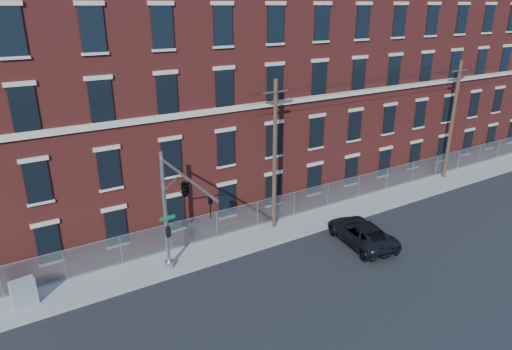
{
  "coord_description": "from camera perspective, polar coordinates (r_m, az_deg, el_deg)",
  "views": [
    {
      "loc": [
        -13.75,
        -17.5,
        14.38
      ],
      "look_at": [
        -0.41,
        4.0,
        4.86
      ],
      "focal_mm": 31.98,
      "sensor_mm": 36.0,
      "label": 1
    }
  ],
  "objects": [
    {
      "name": "traffic_signal_mast",
      "position": [
        22.98,
        -9.5,
        -2.72
      ],
      "size": [
        0.9,
        6.75,
        7.0
      ],
      "color": "#9EA0A5",
      "rests_on": "ground"
    },
    {
      "name": "utility_pole_mid",
      "position": [
        41.88,
        23.37,
        6.46
      ],
      "size": [
        1.8,
        0.28,
        10.0
      ],
      "color": "#402D20",
      "rests_on": "ground"
    },
    {
      "name": "chain_link_fence",
      "position": [
        37.51,
        14.42,
        -0.88
      ],
      "size": [
        59.06,
        0.06,
        1.85
      ],
      "color": "#A5A8AD",
      "rests_on": "ground"
    },
    {
      "name": "utility_pole_near",
      "position": [
        29.38,
        2.36,
        2.67
      ],
      "size": [
        1.8,
        0.28,
        10.0
      ],
      "color": "#402D20",
      "rests_on": "ground"
    },
    {
      "name": "sidewalk",
      "position": [
        37.07,
        15.71,
        -2.93
      ],
      "size": [
        65.0,
        3.0,
        0.12
      ],
      "primitive_type": "cube",
      "color": "gray",
      "rests_on": "ground"
    },
    {
      "name": "mill_building",
      "position": [
        41.1,
        7.59,
        11.72
      ],
      "size": [
        55.3,
        14.32,
        16.3
      ],
      "color": "maroon",
      "rests_on": "ground"
    },
    {
      "name": "overhead_wires",
      "position": [
        41.23,
        24.11,
        11.54
      ],
      "size": [
        40.0,
        0.62,
        0.62
      ],
      "color": "black",
      "rests_on": "ground"
    },
    {
      "name": "pickup_truck",
      "position": [
        29.95,
        13.02,
        -7.06
      ],
      "size": [
        3.23,
        5.64,
        1.48
      ],
      "primitive_type": "imported",
      "rotation": [
        0.0,
        0.0,
        2.99
      ],
      "color": "black",
      "rests_on": "ground"
    },
    {
      "name": "ground",
      "position": [
        26.49,
        5.45,
        -12.36
      ],
      "size": [
        140.0,
        140.0,
        0.0
      ],
      "primitive_type": "plane",
      "color": "black",
      "rests_on": "ground"
    },
    {
      "name": "utility_cabinet",
      "position": [
        26.25,
        -27.05,
        -12.98
      ],
      "size": [
        1.21,
        0.72,
        1.44
      ],
      "primitive_type": "cube",
      "rotation": [
        0.0,
        0.0,
        0.13
      ],
      "color": "slate",
      "rests_on": "sidewalk"
    }
  ]
}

